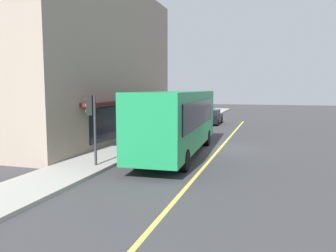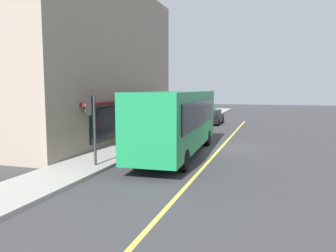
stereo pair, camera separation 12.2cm
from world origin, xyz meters
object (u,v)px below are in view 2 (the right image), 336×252
(traffic_light, at_px, (91,113))
(car_black, at_px, (213,117))
(pedestrian_mid_block, at_px, (174,117))
(pedestrian_by_curb, at_px, (149,127))
(pedestrian_near_storefront, at_px, (181,116))
(bus, at_px, (178,119))

(traffic_light, bearing_deg, car_black, -5.29)
(pedestrian_mid_block, bearing_deg, car_black, -21.10)
(traffic_light, distance_m, pedestrian_by_curb, 7.26)
(pedestrian_near_storefront, bearing_deg, pedestrian_mid_block, 171.29)
(pedestrian_near_storefront, distance_m, pedestrian_by_curb, 9.24)
(car_black, bearing_deg, pedestrian_by_curb, 172.47)
(traffic_light, relative_size, car_black, 0.74)
(bus, height_order, pedestrian_by_curb, bus)
(traffic_light, distance_m, pedestrian_near_storefront, 16.40)
(car_black, distance_m, pedestrian_by_curb, 13.87)
(bus, distance_m, car_black, 16.82)
(bus, bearing_deg, pedestrian_near_storefront, 14.37)
(car_black, height_order, pedestrian_mid_block, pedestrian_mid_block)
(bus, distance_m, traffic_light, 5.09)
(bus, bearing_deg, pedestrian_mid_block, 17.70)
(bus, bearing_deg, traffic_light, 144.39)
(traffic_light, xyz_separation_m, pedestrian_mid_block, (14.72, 0.44, -1.33))
(bus, relative_size, pedestrian_mid_block, 6.43)
(bus, relative_size, pedestrian_by_curb, 7.02)
(pedestrian_near_storefront, relative_size, pedestrian_by_curb, 1.05)
(bus, bearing_deg, car_black, 3.46)
(car_black, bearing_deg, pedestrian_mid_block, 158.90)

